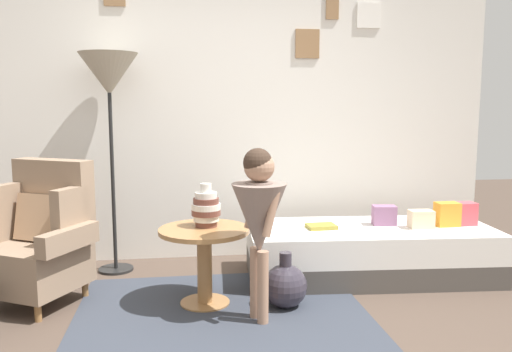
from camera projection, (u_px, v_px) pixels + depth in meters
name	position (u px, v px, depth m)	size (l,w,h in m)	color
gallery_wall	(223.00, 110.00, 4.59)	(4.80, 0.12, 2.60)	silver
rug	(221.00, 311.00, 3.43)	(1.88, 1.49, 0.01)	#333842
armchair	(39.00, 239.00, 3.58)	(0.90, 0.83, 0.97)	olive
daybed	(370.00, 252.00, 4.12)	(1.95, 0.93, 0.40)	#4C4742
pillow_head	(465.00, 214.00, 4.16)	(0.16, 0.12, 0.18)	#D64C56
pillow_mid	(447.00, 214.00, 4.12)	(0.18, 0.12, 0.19)	orange
pillow_back	(421.00, 219.00, 4.05)	(0.18, 0.12, 0.14)	beige
pillow_extra	(384.00, 215.00, 4.16)	(0.18, 0.12, 0.15)	gray
side_table	(204.00, 249.00, 3.51)	(0.61, 0.61, 0.53)	#9E7042
vase_striped	(206.00, 208.00, 3.53)	(0.20, 0.20, 0.29)	brown
floor_lamp	(109.00, 80.00, 4.09)	(0.46, 0.46, 1.75)	black
person_child	(259.00, 213.00, 3.19)	(0.34, 0.34, 1.09)	#A37A60
book_on_daybed	(321.00, 226.00, 4.05)	(0.22, 0.16, 0.03)	olive
demijohn_near	(285.00, 286.00, 3.49)	(0.29, 0.29, 0.38)	#332D38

